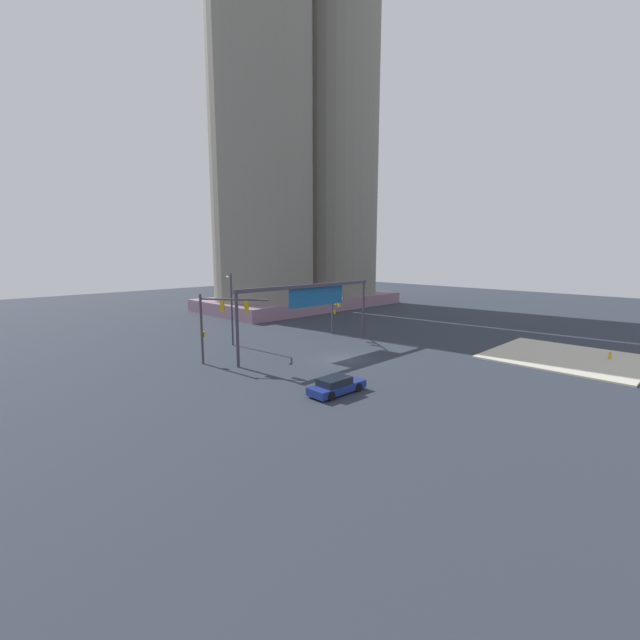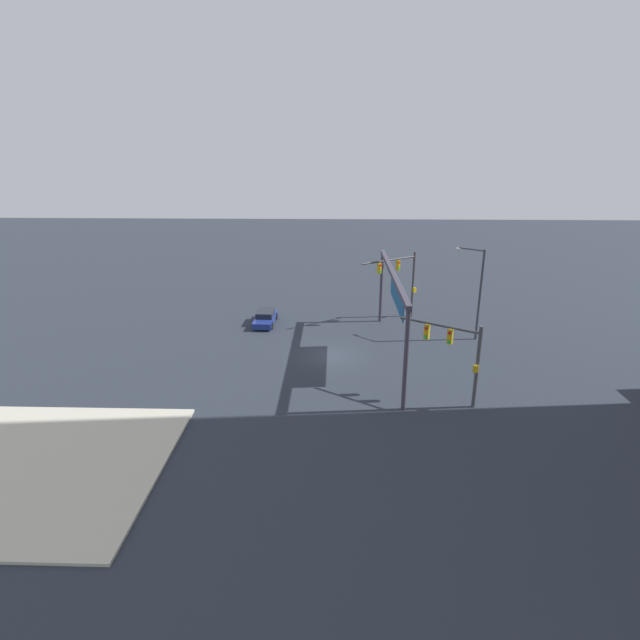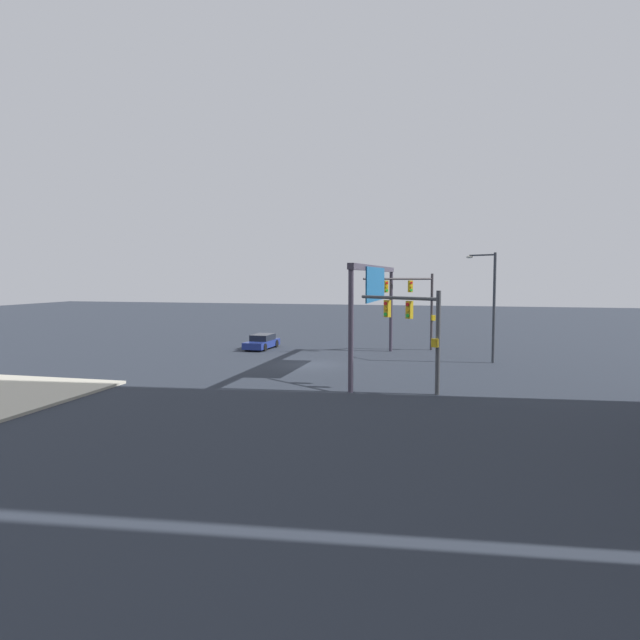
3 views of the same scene
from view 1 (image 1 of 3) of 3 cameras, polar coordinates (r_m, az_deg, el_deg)
The scene contains 9 objects.
ground_plane at distance 39.69m, azimuth 3.01°, elevation -5.30°, with size 167.08×167.08×0.00m, color #282E39.
sidewalk_corner at distance 46.24m, azimuth 30.47°, elevation -4.40°, with size 12.24×12.72×0.15m, color beige.
traffic_signal_near_corner at distance 49.53m, azimuth 2.06°, elevation 1.95°, with size 3.36×4.60×5.38m.
traffic_signal_opposite_side at distance 37.83m, azimuth -13.75°, elevation 0.47°, with size 3.75×5.50×6.33m.
streetlamp_curved_arm at distance 45.23m, azimuth -12.01°, elevation 2.18°, with size 1.87×2.14×7.77m.
overhead_sign_gantry at distance 42.08m, azimuth -1.18°, elevation 3.24°, with size 17.53×0.43×6.80m.
highrise_twin_tower at distance 79.73m, azimuth -2.68°, elevation 26.15°, with size 35.46×18.43×66.62m.
sedan_car_approaching at distance 30.14m, azimuth 2.23°, elevation -8.94°, with size 4.48×1.92×1.21m.
fire_hydrant_on_curb at distance 47.28m, azimuth 34.80°, elevation -4.00°, with size 0.33×0.22×0.71m.
Camera 1 is at (-28.52, -25.73, 10.02)m, focal length 23.48 mm.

